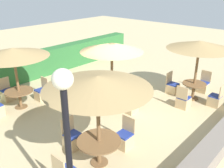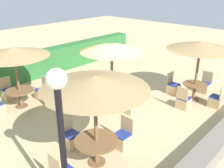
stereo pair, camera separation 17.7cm
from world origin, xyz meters
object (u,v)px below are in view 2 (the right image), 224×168
at_px(parasol_center, 112,47).
at_px(patio_chair_front_right_south, 216,101).
at_px(parasol_back_left, 13,52).
at_px(round_table_back_left, 20,93).
at_px(patio_chair_center_south, 130,106).
at_px(patio_chair_front_left_east, 123,139).
at_px(patio_chair_front_right_north, 173,88).
at_px(patio_chair_front_right_east, 204,87).
at_px(lamp_post, 60,121).
at_px(parasol_front_left, 95,83).
at_px(patio_chair_front_right_west, 183,102).
at_px(parasol_front_right, 200,45).
at_px(round_table_center, 112,93).
at_px(patio_chair_center_east, 127,93).
at_px(round_table_front_right, 195,88).
at_px(patio_chair_front_left_north, 71,139).
at_px(patio_chair_back_left_east, 42,93).
at_px(patio_chair_back_left_north, 9,93).
at_px(round_table_front_left, 96,145).

height_order(parasol_center, patio_chair_front_right_south, parasol_center).
xyz_separation_m(parasol_back_left, round_table_back_left, (0.00, 0.00, -1.65)).
distance_m(patio_chair_center_south, patio_chair_front_left_east, 2.14).
height_order(patio_chair_center_south, patio_chair_front_right_north, same).
relative_size(patio_chair_center_south, patio_chair_front_right_east, 1.00).
bearing_deg(lamp_post, parasol_front_left, 27.43).
xyz_separation_m(patio_chair_front_right_east, parasol_front_left, (-6.49, 0.15, 2.10)).
height_order(lamp_post, patio_chair_front_right_west, lamp_post).
distance_m(patio_chair_front_right_north, patio_chair_front_left_east, 4.51).
height_order(patio_chair_front_right_west, patio_chair_front_right_east, same).
bearing_deg(parasol_front_right, patio_chair_front_right_east, -0.67).
bearing_deg(round_table_back_left, round_table_center, -45.94).
bearing_deg(lamp_post, round_table_back_left, 70.57).
bearing_deg(patio_chair_center_east, parasol_back_left, 52.27).
relative_size(lamp_post, patio_chair_front_right_west, 3.57).
relative_size(round_table_front_right, parasol_front_left, 0.36).
distance_m(parasol_center, patio_chair_front_left_east, 3.42).
xyz_separation_m(patio_chair_center_east, round_table_front_right, (1.81, -2.09, 0.27)).
xyz_separation_m(lamp_post, parasol_front_left, (1.62, 0.84, 0.01)).
relative_size(patio_chair_front_left_north, patio_chair_back_left_east, 1.00).
distance_m(patio_chair_front_right_north, patio_chair_front_right_west, 1.39).
bearing_deg(patio_chair_back_left_north, parasol_front_right, 132.36).
height_order(patio_chair_center_south, patio_chair_back_left_east, same).
relative_size(patio_chair_front_right_west, patio_chair_front_left_north, 1.00).
height_order(round_table_center, patio_chair_front_right_west, patio_chair_front_right_west).
height_order(parasol_center, parasol_front_left, parasol_center).
bearing_deg(round_table_back_left, round_table_front_right, -42.16).
relative_size(lamp_post, patio_chair_front_right_south, 3.57).
distance_m(parasol_front_left, patio_chair_front_left_north, 2.37).
bearing_deg(patio_chair_front_right_north, patio_chair_front_left_east, 10.95).
xyz_separation_m(patio_chair_front_left_east, round_table_back_left, (-0.73, 4.62, 0.30)).
bearing_deg(patio_chair_front_right_east, patio_chair_back_left_east, 48.17).
distance_m(patio_chair_front_right_east, patio_chair_back_left_north, 8.44).
bearing_deg(parasol_front_right, patio_chair_front_left_north, 167.34).
relative_size(patio_chair_front_right_south, parasol_back_left, 0.36).
bearing_deg(patio_chair_front_right_east, patio_chair_front_left_east, 88.94).
distance_m(patio_chair_front_right_south, patio_chair_front_left_north, 5.88).
relative_size(round_table_center, patio_chair_back_left_east, 0.98).
distance_m(round_table_front_right, patio_chair_front_right_north, 0.98).
distance_m(parasol_front_right, patio_chair_front_right_north, 2.25).
bearing_deg(round_table_back_left, round_table_front_left, -93.59).
bearing_deg(patio_chair_back_left_north, patio_chair_front_right_south, 127.86).
bearing_deg(round_table_center, round_table_front_left, -144.19).
bearing_deg(patio_chair_front_right_east, patio_chair_back_left_north, 47.35).
distance_m(round_table_center, patio_chair_front_right_west, 2.80).
xyz_separation_m(patio_chair_center_east, patio_chair_front_right_west, (0.80, -2.14, 0.00)).
bearing_deg(patio_chair_front_right_south, patio_chair_back_left_north, 127.86).
bearing_deg(patio_chair_center_south, lamp_post, -156.42).
distance_m(patio_chair_front_right_west, patio_chair_front_right_south, 1.31).
bearing_deg(lamp_post, patio_chair_front_left_north, 50.20).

